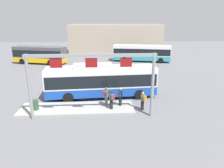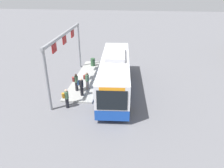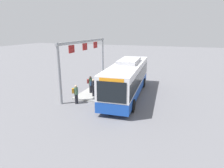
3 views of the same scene
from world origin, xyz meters
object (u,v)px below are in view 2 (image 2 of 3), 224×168
(person_waiting_near, at_px, (81,86))
(person_waiting_far, at_px, (76,82))
(bus_main, at_px, (115,72))
(person_waiting_mid, at_px, (87,80))
(person_boarding, at_px, (66,98))
(trash_bin, at_px, (93,62))

(person_waiting_near, height_order, person_waiting_far, same)
(bus_main, bearing_deg, person_waiting_far, -80.50)
(bus_main, relative_size, person_waiting_mid, 6.66)
(person_boarding, height_order, person_waiting_near, person_waiting_near)
(person_boarding, distance_m, trash_bin, 9.30)
(person_waiting_far, bearing_deg, bus_main, -9.45)
(person_waiting_far, relative_size, trash_bin, 1.86)
(person_boarding, height_order, person_waiting_far, person_waiting_far)
(person_waiting_near, distance_m, person_waiting_far, 1.09)
(person_waiting_far, bearing_deg, person_waiting_mid, 2.24)
(person_waiting_mid, relative_size, trash_bin, 1.86)
(person_waiting_mid, height_order, trash_bin, person_waiting_mid)
(person_boarding, bearing_deg, person_waiting_mid, 40.98)
(person_waiting_near, height_order, trash_bin, person_waiting_near)
(person_boarding, distance_m, person_waiting_near, 2.05)
(person_waiting_near, height_order, person_waiting_mid, same)
(person_waiting_mid, bearing_deg, person_boarding, -79.22)
(person_waiting_near, relative_size, trash_bin, 1.86)
(person_waiting_near, bearing_deg, trash_bin, 120.56)
(bus_main, height_order, person_waiting_near, bus_main)
(person_boarding, distance_m, person_waiting_far, 2.73)
(person_waiting_far, bearing_deg, person_boarding, -114.14)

